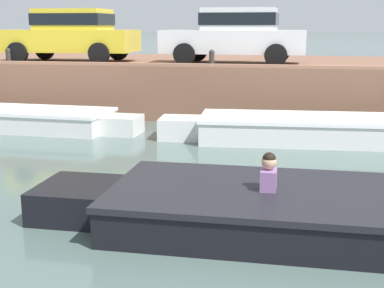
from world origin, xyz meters
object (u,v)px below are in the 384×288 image
(car_left_inner_white, at_px, (236,34))
(mooring_bollard_mid, at_px, (212,57))
(motorboat_passing, at_px, (313,212))
(boat_moored_west_white, at_px, (32,119))
(car_leftmost_yellow, at_px, (71,33))
(mooring_bollard_west, at_px, (8,55))
(boat_moored_central_white, at_px, (300,129))

(car_left_inner_white, height_order, mooring_bollard_mid, car_left_inner_white)
(motorboat_passing, distance_m, mooring_bollard_mid, 8.12)
(motorboat_passing, height_order, car_left_inner_white, car_left_inner_white)
(boat_moored_west_white, distance_m, car_leftmost_yellow, 3.71)
(motorboat_passing, xyz_separation_m, mooring_bollard_mid, (-2.48, 7.59, 1.47))
(motorboat_passing, bearing_deg, mooring_bollard_mid, 108.12)
(mooring_bollard_west, bearing_deg, mooring_bollard_mid, 0.00)
(boat_moored_central_white, distance_m, mooring_bollard_west, 8.62)
(boat_moored_west_white, xyz_separation_m, motorboat_passing, (6.72, -5.63, 0.00))
(motorboat_passing, bearing_deg, mooring_bollard_west, 137.78)
(boat_moored_central_white, height_order, mooring_bollard_west, mooring_bollard_west)
(mooring_bollard_west, distance_m, mooring_bollard_mid, 5.88)
(car_leftmost_yellow, bearing_deg, mooring_bollard_mid, -14.09)
(car_leftmost_yellow, xyz_separation_m, mooring_bollard_west, (-1.46, -1.11, -0.61))
(car_left_inner_white, xyz_separation_m, mooring_bollard_mid, (-0.52, -1.11, -0.61))
(boat_moored_west_white, distance_m, boat_moored_central_white, 6.59)
(car_leftmost_yellow, bearing_deg, motorboat_passing, -51.57)
(car_left_inner_white, bearing_deg, mooring_bollard_mid, -115.09)
(car_leftmost_yellow, distance_m, mooring_bollard_mid, 4.60)
(mooring_bollard_west, bearing_deg, boat_moored_west_white, -50.03)
(motorboat_passing, distance_m, mooring_bollard_west, 11.39)
(boat_moored_central_white, height_order, car_leftmost_yellow, car_leftmost_yellow)
(car_leftmost_yellow, relative_size, mooring_bollard_mid, 8.97)
(boat_moored_west_white, distance_m, mooring_bollard_mid, 4.89)
(boat_moored_west_white, bearing_deg, car_left_inner_white, 32.82)
(mooring_bollard_west, xyz_separation_m, mooring_bollard_mid, (5.88, 0.00, 0.00))
(boat_moored_central_white, height_order, mooring_bollard_mid, mooring_bollard_mid)
(boat_moored_west_white, xyz_separation_m, mooring_bollard_west, (-1.64, 1.96, 1.47))
(car_leftmost_yellow, distance_m, mooring_bollard_west, 1.93)
(boat_moored_west_white, bearing_deg, mooring_bollard_west, 129.97)
(boat_moored_west_white, xyz_separation_m, car_leftmost_yellow, (-0.18, 3.07, 2.08))
(boat_moored_central_white, relative_size, car_left_inner_white, 1.48)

